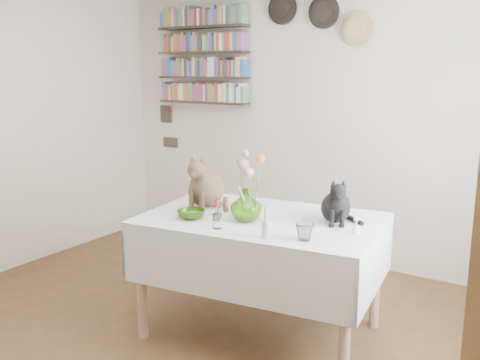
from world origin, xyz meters
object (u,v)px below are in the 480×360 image
Objects in this scene: flower_vase at (246,205)px; tabby_cat at (206,179)px; dining_table at (261,247)px; bookshelf_unit at (203,56)px; black_cat at (336,199)px.

tabby_cat is at bearing 158.90° from flower_vase.
bookshelf_unit is (-1.55, 1.47, 1.24)m from dining_table.
black_cat is (0.43, 0.17, 0.34)m from dining_table.
flower_vase is (-0.04, -0.12, 0.30)m from dining_table.
flower_vase is at bearing -176.83° from black_cat.
dining_table is at bearing -14.72° from tabby_cat.
bookshelf_unit is (-1.98, 1.31, 0.90)m from black_cat.
black_cat is 0.29× the size of bookshelf_unit.
flower_vase is (-0.48, -0.28, -0.04)m from black_cat.
tabby_cat is 0.91m from black_cat.
black_cat is 1.40× the size of flower_vase.
tabby_cat is at bearing -52.96° from bookshelf_unit.
flower_vase is 2.38m from bookshelf_unit.
dining_table is at bearing 70.32° from flower_vase.
black_cat is (0.90, 0.12, -0.04)m from tabby_cat.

